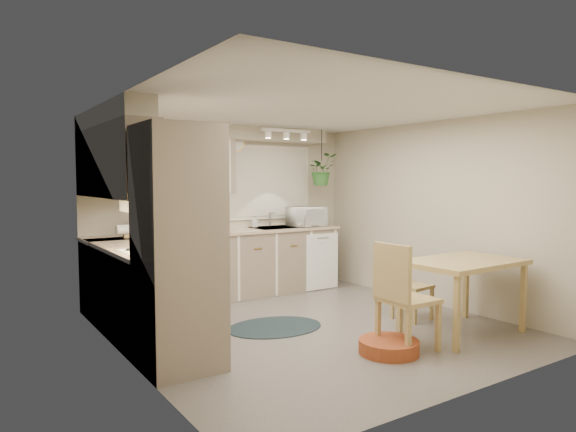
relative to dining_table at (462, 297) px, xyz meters
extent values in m
plane|color=slate|center=(-1.22, 1.06, -0.39)|extent=(4.20, 4.20, 0.00)
plane|color=silver|center=(-1.22, 1.06, 2.01)|extent=(4.20, 4.20, 0.00)
cube|color=#BCB49C|center=(-1.22, 3.16, 0.81)|extent=(4.00, 0.04, 2.40)
cube|color=#BCB49C|center=(-1.22, -1.04, 0.81)|extent=(4.00, 0.04, 2.40)
cube|color=#BCB49C|center=(-3.22, 1.06, 0.81)|extent=(0.04, 4.20, 2.40)
cube|color=#BCB49C|center=(0.78, 1.06, 0.81)|extent=(0.04, 4.20, 2.40)
cube|color=gray|center=(-2.92, 1.94, 0.06)|extent=(0.60, 1.85, 0.90)
cube|color=gray|center=(-1.42, 2.86, 0.06)|extent=(3.60, 0.60, 0.90)
cube|color=beige|center=(-2.91, 1.94, 0.53)|extent=(0.64, 1.89, 0.04)
cube|color=beige|center=(-1.42, 2.85, 0.53)|extent=(3.64, 0.64, 0.04)
cube|color=gray|center=(-2.90, 0.69, 0.66)|extent=(0.65, 0.65, 2.10)
cube|color=white|center=(-2.58, 0.69, 0.66)|extent=(0.02, 0.56, 0.58)
cube|color=gray|center=(-3.05, 2.06, 1.43)|extent=(0.35, 2.00, 0.75)
cube|color=gray|center=(-2.22, 2.99, 1.43)|extent=(2.00, 0.35, 0.75)
cube|color=#BCB49C|center=(-3.07, 2.06, 1.91)|extent=(0.30, 2.00, 0.20)
cube|color=#BCB49C|center=(-1.42, 3.01, 1.91)|extent=(3.60, 0.30, 0.20)
cube|color=white|center=(-2.90, 1.36, 0.55)|extent=(0.52, 0.58, 0.02)
cube|color=white|center=(-2.92, 1.36, 1.01)|extent=(0.40, 0.60, 0.14)
cube|color=silver|center=(-0.52, 3.13, 1.21)|extent=(1.40, 0.02, 1.00)
cube|color=silver|center=(-0.52, 3.14, 1.21)|extent=(1.50, 0.02, 1.10)
cube|color=#989B9F|center=(-0.52, 2.86, 0.51)|extent=(0.70, 0.48, 0.10)
cube|color=white|center=(0.08, 2.55, 0.03)|extent=(0.58, 0.02, 0.83)
cube|color=white|center=(-0.52, 2.61, 1.94)|extent=(0.80, 0.04, 0.04)
cylinder|color=#EACB52|center=(-1.07, 3.13, 1.79)|extent=(0.30, 0.03, 0.30)
cube|color=tan|center=(0.00, 0.00, 0.00)|extent=(1.28, 0.87, 0.79)
cube|color=tan|center=(-0.89, -0.06, 0.13)|extent=(0.49, 0.49, 1.04)
cube|color=tan|center=(-0.03, 0.68, 0.03)|extent=(0.43, 0.43, 0.84)
ellipsoid|color=black|center=(-1.56, 1.28, -0.39)|extent=(1.17, 0.93, 0.01)
cylinder|color=#9E3D1F|center=(-1.12, -0.05, -0.33)|extent=(0.65, 0.65, 0.13)
imported|color=white|center=(-0.06, 2.76, 0.73)|extent=(0.56, 0.35, 0.36)
imported|color=white|center=(-0.82, 3.01, 0.59)|extent=(0.11, 0.18, 0.08)
imported|color=#316B2B|center=(0.22, 2.76, 1.34)|extent=(0.51, 0.55, 0.38)
cube|color=black|center=(-2.46, 2.86, 0.69)|extent=(0.19, 0.22, 0.29)
cube|color=#989B9F|center=(-2.05, 2.88, 0.62)|extent=(0.28, 0.18, 0.16)
cube|color=tan|center=(-1.73, 2.91, 0.65)|extent=(0.10, 0.10, 0.21)
camera|label=1|loc=(-4.53, -3.46, 1.24)|focal=32.00mm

